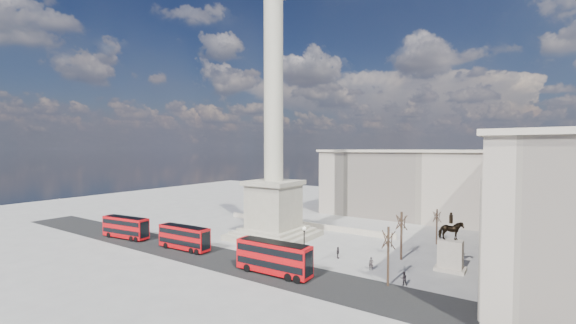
# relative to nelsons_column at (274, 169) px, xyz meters

# --- Properties ---
(ground) EXTENTS (180.00, 180.00, 0.00)m
(ground) POSITION_rel_nelsons_column_xyz_m (0.00, -5.00, -12.92)
(ground) COLOR gray
(ground) RESTS_ON ground
(asphalt_road) EXTENTS (120.00, 9.00, 0.01)m
(asphalt_road) POSITION_rel_nelsons_column_xyz_m (5.00, -15.00, -12.91)
(asphalt_road) COLOR black
(asphalt_road) RESTS_ON ground
(nelsons_column) EXTENTS (14.00, 14.00, 49.85)m
(nelsons_column) POSITION_rel_nelsons_column_xyz_m (0.00, 0.00, 0.00)
(nelsons_column) COLOR #A69F8A
(nelsons_column) RESTS_ON ground
(balustrade_wall) EXTENTS (40.00, 0.60, 1.10)m
(balustrade_wall) POSITION_rel_nelsons_column_xyz_m (0.00, 11.00, -12.37)
(balustrade_wall) COLOR #C0B39F
(balustrade_wall) RESTS_ON ground
(building_northeast) EXTENTS (51.00, 17.00, 16.60)m
(building_northeast) POSITION_rel_nelsons_column_xyz_m (20.00, 35.00, -4.59)
(building_northeast) COLOR beige
(building_northeast) RESTS_ON ground
(red_bus_a) EXTENTS (10.23, 3.48, 4.07)m
(red_bus_a) POSITION_rel_nelsons_column_xyz_m (-22.64, -15.94, -10.79)
(red_bus_a) COLOR red
(red_bus_a) RESTS_ON ground
(red_bus_b) EXTENTS (9.91, 2.77, 3.98)m
(red_bus_b) POSITION_rel_nelsons_column_xyz_m (-7.58, -14.85, -10.83)
(red_bus_b) COLOR red
(red_bus_b) RESTS_ON ground
(red_bus_c) EXTENTS (10.88, 2.81, 4.39)m
(red_bus_c) POSITION_rel_nelsons_column_xyz_m (11.59, -15.94, -10.62)
(red_bus_c) COLOR red
(red_bus_c) RESTS_ON ground
(victorian_lamp) EXTENTS (0.50, 0.50, 5.87)m
(victorian_lamp) POSITION_rel_nelsons_column_xyz_m (13.67, -11.58, -9.46)
(victorian_lamp) COLOR black
(victorian_lamp) RESTS_ON ground
(equestrian_statue) EXTENTS (3.87, 2.90, 8.09)m
(equestrian_statue) POSITION_rel_nelsons_column_xyz_m (30.99, -1.26, -10.11)
(equestrian_statue) COLOR #C0B39F
(equestrian_statue) RESTS_ON ground
(bare_tree_near) EXTENTS (1.75, 1.75, 7.67)m
(bare_tree_near) POSITION_rel_nelsons_column_xyz_m (25.54, -11.41, -6.87)
(bare_tree_near) COLOR #332319
(bare_tree_near) RESTS_ON ground
(bare_tree_mid) EXTENTS (2.02, 2.02, 7.65)m
(bare_tree_mid) POSITION_rel_nelsons_column_xyz_m (23.96, -0.16, -6.89)
(bare_tree_mid) COLOR #332319
(bare_tree_mid) RESTS_ON ground
(bare_tree_far) EXTENTS (1.60, 1.60, 6.55)m
(bare_tree_far) POSITION_rel_nelsons_column_xyz_m (26.73, 11.93, -7.76)
(bare_tree_far) COLOR #332319
(bare_tree_far) RESTS_ON ground
(pedestrian_walking) EXTENTS (0.73, 0.55, 1.80)m
(pedestrian_walking) POSITION_rel_nelsons_column_xyz_m (21.82, -7.10, -12.02)
(pedestrian_walking) COLOR black
(pedestrian_walking) RESTS_ON ground
(pedestrian_standing) EXTENTS (1.03, 0.96, 1.70)m
(pedestrian_standing) POSITION_rel_nelsons_column_xyz_m (27.10, -10.10, -12.07)
(pedestrian_standing) COLOR black
(pedestrian_standing) RESTS_ON ground
(pedestrian_crossing) EXTENTS (0.57, 1.09, 1.77)m
(pedestrian_crossing) POSITION_rel_nelsons_column_xyz_m (15.69, -4.87, -12.03)
(pedestrian_crossing) COLOR black
(pedestrian_crossing) RESTS_ON ground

